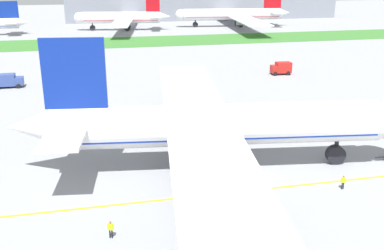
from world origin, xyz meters
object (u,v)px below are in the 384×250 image
object	(u,v)px
ground_crew_wingwalker_port	(343,181)
ground_crew_marshaller_front	(111,228)
service_truck_baggage_loader	(7,80)
parked_airliner_far_right	(234,14)
service_truck_fuel_bowser	(281,68)
parked_airliner_far_centre	(122,18)
airliner_foreground	(213,126)

from	to	relation	value
ground_crew_wingwalker_port	ground_crew_marshaller_front	size ratio (longest dim) A/B	0.95
service_truck_baggage_loader	parked_airliner_far_right	xyz separation A→B (m)	(78.18, 92.52, 3.61)
ground_crew_marshaller_front	service_truck_fuel_bowser	world-z (taller)	service_truck_fuel_bowser
parked_airliner_far_centre	airliner_foreground	bearing A→B (deg)	-89.84
parked_airliner_far_right	service_truck_fuel_bowser	bearing A→B (deg)	-101.07
ground_crew_wingwalker_port	ground_crew_marshaller_front	xyz separation A→B (m)	(-25.33, -4.11, 0.05)
airliner_foreground	parked_airliner_far_centre	distance (m)	137.76
ground_crew_marshaller_front	service_truck_fuel_bowser	size ratio (longest dim) A/B	0.36
ground_crew_marshaller_front	parked_airliner_far_centre	xyz separation A→B (m)	(12.44, 150.45, 3.89)
ground_crew_marshaller_front	parked_airliner_far_centre	world-z (taller)	parked_airliner_far_centre
parked_airliner_far_centre	ground_crew_marshaller_front	bearing A→B (deg)	-94.73
service_truck_baggage_loader	service_truck_fuel_bowser	world-z (taller)	service_truck_fuel_bowser
airliner_foreground	service_truck_baggage_loader	size ratio (longest dim) A/B	12.14
parked_airliner_far_right	ground_crew_wingwalker_port	bearing A→B (deg)	-103.19
ground_crew_wingwalker_port	ground_crew_marshaller_front	distance (m)	25.66
service_truck_fuel_bowser	parked_airliner_far_right	xyz separation A→B (m)	(18.23, 93.21, 3.61)
airliner_foreground	ground_crew_marshaller_front	distance (m)	18.57
parked_airliner_far_right	parked_airliner_far_centre	bearing A→B (deg)	-177.17
parked_airliner_far_centre	service_truck_fuel_bowser	bearing A→B (deg)	-72.00
ground_crew_marshaller_front	service_truck_baggage_loader	distance (m)	62.92
parked_airliner_far_centre	parked_airliner_far_right	world-z (taller)	parked_airliner_far_right
airliner_foreground	service_truck_fuel_bowser	distance (m)	55.35
ground_crew_marshaller_front	parked_airliner_far_right	xyz separation A→B (m)	(60.18, 152.81, 4.10)
airliner_foreground	service_truck_fuel_bowser	world-z (taller)	airliner_foreground
service_truck_baggage_loader	service_truck_fuel_bowser	size ratio (longest dim) A/B	1.31
service_truck_fuel_bowser	parked_airliner_far_centre	bearing A→B (deg)	108.00
parked_airliner_far_centre	parked_airliner_far_right	xyz separation A→B (m)	(47.74, 2.36, 0.21)
airliner_foreground	parked_airliner_far_centre	size ratio (longest dim) A/B	1.25
service_truck_baggage_loader	ground_crew_wingwalker_port	bearing A→B (deg)	-52.36
ground_crew_marshaller_front	parked_airliner_far_centre	bearing A→B (deg)	85.27
ground_crew_wingwalker_port	service_truck_baggage_loader	bearing A→B (deg)	127.64
airliner_foreground	ground_crew_wingwalker_port	bearing A→B (deg)	-34.50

